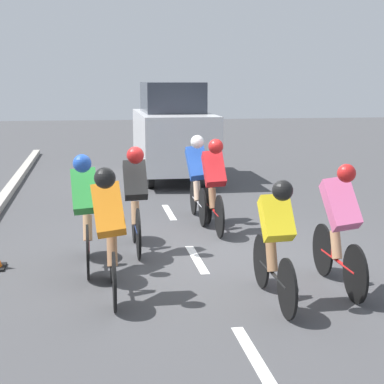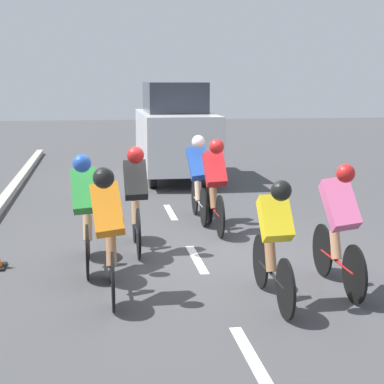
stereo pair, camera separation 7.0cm
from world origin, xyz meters
name	(u,v)px [view 2 (the right image)]	position (x,y,z in m)	size (l,w,h in m)	color
ground_plane	(193,253)	(0.00, 0.00, 0.00)	(60.00, 60.00, 0.00)	#424244
lane_stripe_near	(251,357)	(0.00, 3.54, 0.00)	(0.12, 1.40, 0.01)	white
lane_stripe_mid	(197,259)	(0.00, 0.34, 0.00)	(0.12, 1.40, 0.01)	white
lane_stripe_far	(170,212)	(0.00, -2.86, 0.00)	(0.12, 1.40, 0.01)	white
cyclist_red	(215,182)	(-0.54, -1.24, 0.82)	(0.35, 1.70, 1.54)	black
cyclist_black	(136,196)	(0.80, -0.20, 0.82)	(0.33, 1.68, 1.55)	black
cyclist_blue	(198,175)	(-0.40, -2.04, 0.81)	(0.38, 1.62, 1.53)	black
cyclist_green	(86,208)	(1.49, 0.59, 0.82)	(0.36, 1.66, 1.55)	black
cyclist_orange	(109,228)	(1.22, 1.76, 0.82)	(0.39, 1.65, 1.54)	black
cyclist_pink	(339,224)	(-1.44, 1.89, 0.80)	(0.39, 1.70, 1.54)	black
cyclist_yellow	(274,238)	(-0.56, 2.23, 0.76)	(0.33, 1.68, 1.43)	black
support_car	(175,132)	(-0.58, -6.86, 1.17)	(1.70, 4.00, 2.38)	black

